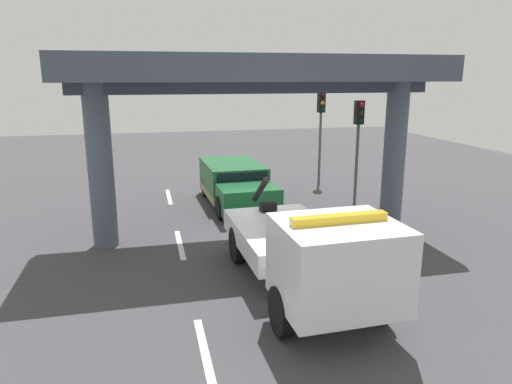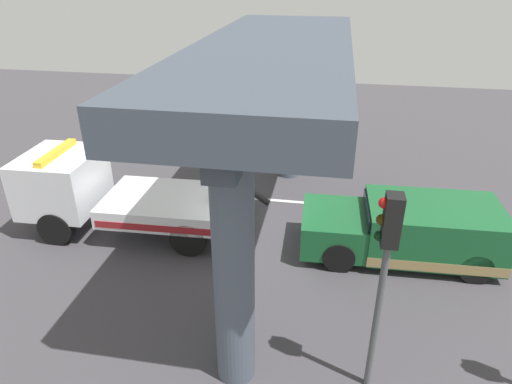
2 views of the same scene
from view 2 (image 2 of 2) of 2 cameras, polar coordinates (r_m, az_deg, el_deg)
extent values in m
cube|color=#423F44|center=(13.36, -0.10, -6.27)|extent=(60.00, 40.00, 0.10)
cube|color=silver|center=(15.92, 23.46, -2.64)|extent=(2.60, 0.16, 0.01)
cube|color=silver|center=(15.52, 1.55, -0.97)|extent=(2.60, 0.16, 0.01)
cube|color=silver|center=(17.33, -18.48, 0.69)|extent=(2.60, 0.16, 0.01)
cube|color=white|center=(13.48, -10.53, -1.61)|extent=(3.91, 2.52, 0.55)
cube|color=white|center=(14.61, -23.22, 1.28)|extent=(2.12, 2.37, 1.65)
cube|color=black|center=(14.79, -25.52, 2.67)|extent=(0.13, 2.21, 0.66)
cube|color=maroon|center=(12.54, -12.16, -4.54)|extent=(3.65, 0.13, 0.20)
cylinder|color=black|center=(12.64, -1.33, 0.61)|extent=(1.42, 0.22, 1.07)
cylinder|color=black|center=(12.94, -4.83, -0.51)|extent=(0.37, 0.46, 0.36)
cube|color=yellow|center=(14.27, -23.87, 4.55)|extent=(0.30, 1.93, 0.16)
cylinder|color=black|center=(14.16, -23.83, -4.14)|extent=(1.01, 0.35, 1.00)
cylinder|color=black|center=(15.72, -20.14, -0.32)|extent=(1.01, 0.35, 1.00)
cylinder|color=black|center=(12.63, -8.46, -5.79)|extent=(1.01, 0.35, 1.00)
cylinder|color=black|center=(14.35, -6.22, -1.35)|extent=(1.01, 0.35, 1.00)
cube|color=#195B2D|center=(13.04, 21.25, -4.28)|extent=(3.52, 2.31, 1.35)
cube|color=#195B2D|center=(12.76, 9.72, -4.43)|extent=(1.79, 2.17, 0.95)
cube|color=black|center=(12.58, 13.73, -2.72)|extent=(0.12, 1.94, 0.59)
cube|color=#9E8451|center=(13.29, 20.90, -6.11)|extent=(3.54, 2.32, 0.28)
cylinder|color=black|center=(12.12, 10.37, -7.97)|extent=(0.85, 0.31, 0.84)
cylinder|color=black|center=(13.74, 10.22, -3.41)|extent=(0.85, 0.31, 0.84)
cylinder|color=black|center=(12.79, 25.88, -8.54)|extent=(0.85, 0.31, 0.84)
cylinder|color=black|center=(14.33, 23.90, -4.15)|extent=(0.85, 0.31, 0.84)
cylinder|color=#4C5666|center=(8.05, -2.82, -10.10)|extent=(0.74, 0.74, 4.85)
cylinder|color=#4C5666|center=(16.54, 4.40, 9.86)|extent=(0.74, 0.74, 4.85)
cube|color=#414956|center=(11.29, 2.28, 16.51)|extent=(3.60, 11.49, 0.75)
cube|color=#353C47|center=(11.40, 2.22, 13.76)|extent=(0.50, 11.09, 0.36)
cylinder|color=#515456|center=(8.62, 14.90, -15.32)|extent=(0.12, 0.12, 3.20)
cube|color=black|center=(7.43, 16.75, -3.47)|extent=(0.28, 0.32, 0.90)
sphere|color=red|center=(7.27, 15.81, -1.34)|extent=(0.18, 0.18, 0.18)
sphere|color=#3A2D06|center=(7.41, 15.53, -3.38)|extent=(0.18, 0.18, 0.18)
sphere|color=black|center=(7.56, 15.25, -5.35)|extent=(0.18, 0.18, 0.18)
cone|color=orange|center=(11.90, -2.91, -8.62)|extent=(0.54, 0.54, 0.71)
cube|color=black|center=(12.10, -2.87, -9.93)|extent=(0.59, 0.59, 0.03)
camera|label=1|loc=(21.42, -38.76, 15.34)|focal=32.91mm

